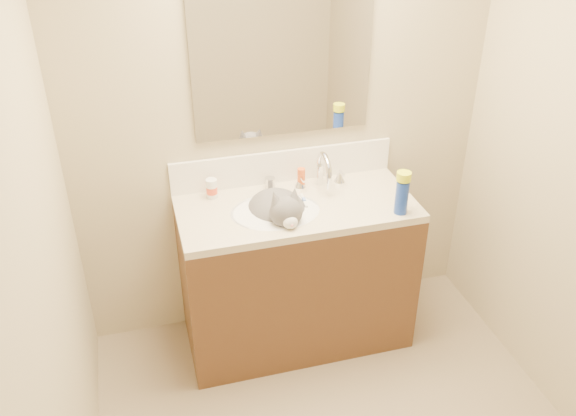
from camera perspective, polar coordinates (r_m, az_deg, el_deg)
room_shell at (r=1.96m, az=8.92°, el=2.12°), size 2.24×2.54×2.52m
vanity_cabinet at (r=3.31m, az=0.78°, el=-6.42°), size 1.20×0.55×0.82m
counter_slab at (r=3.07m, az=0.83°, el=-0.03°), size 1.20×0.55×0.04m
basin at (r=3.05m, az=-1.19°, el=-1.42°), size 0.45×0.36×0.14m
faucet at (r=3.18m, az=3.28°, el=3.27°), size 0.28×0.20×0.21m
cat at (r=3.04m, az=-0.86°, el=-0.47°), size 0.36×0.43×0.33m
backsplash at (r=3.24m, az=-0.45°, el=3.94°), size 1.20×0.02×0.18m
mirror at (r=3.02m, az=-0.50°, el=13.97°), size 0.90×0.02×0.80m
pill_bottle at (r=3.13m, az=-7.15°, el=1.82°), size 0.06×0.06×0.10m
pill_label at (r=3.13m, az=-7.14°, el=1.69°), size 0.06×0.06×0.04m
silver_jar at (r=3.20m, az=-1.70°, el=2.36°), size 0.06×0.06×0.06m
amber_bottle at (r=3.21m, az=1.24°, el=2.87°), size 0.04×0.04×0.10m
toothbrush at (r=3.09m, az=1.51°, el=0.71°), size 0.02×0.13×0.01m
toothbrush_head at (r=3.09m, az=1.51°, el=0.76°), size 0.02×0.03×0.02m
spray_can at (r=3.01m, az=10.59°, el=1.00°), size 0.08×0.08×0.17m
spray_cap at (r=2.95m, az=10.79°, el=2.93°), size 0.09×0.09×0.04m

